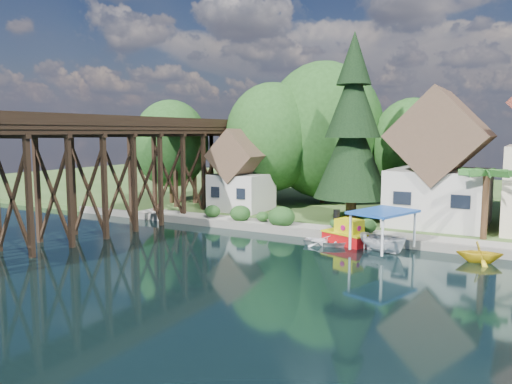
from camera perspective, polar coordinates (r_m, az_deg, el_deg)
ground at (r=31.11m, az=2.19°, el=-8.11°), size 140.00×140.00×0.00m
bank at (r=62.79m, az=16.38°, el=-0.52°), size 140.00×52.00×0.50m
seawall at (r=36.93m, az=13.47°, el=-5.40°), size 60.00×0.40×0.62m
promenade at (r=37.66m, az=16.96°, el=-4.93°), size 50.00×2.60×0.06m
trestle_bridge at (r=43.64m, az=-13.66°, el=3.15°), size 4.12×44.18×9.30m
house_left at (r=43.41m, az=20.34°, el=2.62°), size 7.64×8.64×11.02m
shed at (r=48.25m, az=-1.64°, el=1.87°), size 5.09×5.40×7.85m
bg_trees at (r=49.69m, az=14.51°, el=5.80°), size 49.90×13.30×10.57m
shrubs at (r=40.96m, az=2.33°, el=-2.70°), size 15.76×2.47×1.70m
conifer at (r=43.13m, az=10.99°, el=6.87°), size 6.43×6.43×15.84m
palm_tree at (r=38.34m, az=24.86°, el=1.79°), size 3.72×3.72×5.24m
tugboat at (r=36.56m, az=10.38°, el=-4.77°), size 3.82×2.94×2.45m
boat_white_a at (r=36.07m, az=8.24°, el=-5.50°), size 3.74×2.91×0.71m
boat_canopy at (r=34.60m, az=14.28°, el=-4.72°), size 4.26×5.13×2.83m
boat_yellow at (r=34.03m, az=24.21°, el=-6.18°), size 3.17×2.90×1.43m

